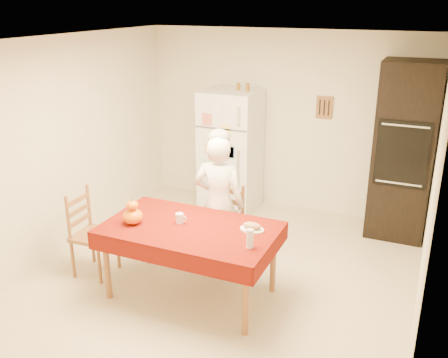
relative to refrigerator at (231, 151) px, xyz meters
The scene contains 17 objects.
floor 2.16m from the refrigerator, 70.93° to the right, with size 4.50×4.50×0.00m, color tan.
room_shell 2.13m from the refrigerator, 70.89° to the right, with size 4.02×4.52×2.51m.
refrigerator is the anchor object (origin of this frame).
oven_cabinet 2.29m from the refrigerator, ahead, with size 0.70×0.62×2.20m.
dining_table 2.33m from the refrigerator, 76.99° to the right, with size 1.70×1.00×0.76m.
chair_far 1.65m from the refrigerator, 69.65° to the right, with size 0.53×0.52×0.95m.
chair_left 2.43m from the refrigerator, 106.94° to the right, with size 0.42×0.44×0.95m.
seated_woman 1.75m from the refrigerator, 71.27° to the right, with size 0.57×0.37×1.55m, color white.
coffee_mug 2.26m from the refrigerator, 80.14° to the right, with size 0.08×0.08×0.10m, color silver.
pumpkin_lower 2.42m from the refrigerator, 90.71° to the right, with size 0.20×0.20×0.15m, color #C65304.
pumpkin_upper 2.43m from the refrigerator, 90.71° to the right, with size 0.12×0.12×0.09m, color #D54E05.
wine_glass 2.72m from the refrigerator, 63.53° to the right, with size 0.07×0.07×0.18m, color silver.
bread_plate 2.37m from the refrigerator, 62.17° to the right, with size 0.24×0.24×0.02m, color white.
bread_loaf 2.37m from the refrigerator, 62.17° to the right, with size 0.18×0.10×0.06m, color tan.
spice_jar_left 0.91m from the refrigerator, 31.01° to the left, with size 0.05×0.05×0.10m, color brown.
spice_jar_mid 0.93m from the refrigerator, 12.94° to the left, with size 0.05×0.05×0.10m, color brown.
spice_jar_right 0.93m from the refrigerator, 13.16° to the left, with size 0.05×0.05×0.10m, color #98621B.
Camera 1 is at (1.95, -4.31, 2.87)m, focal length 40.00 mm.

